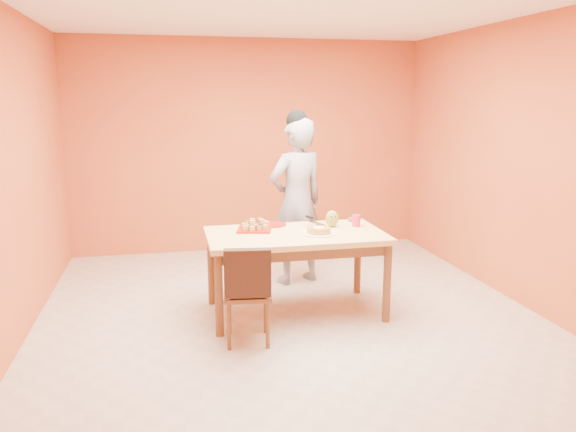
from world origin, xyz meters
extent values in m
plane|color=beige|center=(0.00, 0.00, 0.00)|extent=(5.00, 5.00, 0.00)
plane|color=white|center=(0.00, 0.00, 2.70)|extent=(5.00, 5.00, 0.00)
plane|color=#C8602E|center=(0.00, 2.50, 1.35)|extent=(4.50, 0.00, 4.50)
plane|color=#C8602E|center=(-2.25, 0.00, 1.35)|extent=(0.00, 5.00, 5.00)
plane|color=#C8602E|center=(2.25, 0.00, 1.35)|extent=(0.00, 5.00, 5.00)
cube|color=#F1C87E|center=(0.07, 0.13, 0.73)|extent=(1.60, 0.90, 0.05)
cube|color=brown|center=(0.07, 0.13, 0.66)|extent=(1.48, 0.78, 0.10)
cylinder|color=brown|center=(-0.67, -0.26, 0.35)|extent=(0.07, 0.07, 0.71)
cylinder|color=brown|center=(-0.67, 0.52, 0.35)|extent=(0.07, 0.07, 0.71)
cylinder|color=brown|center=(0.81, -0.26, 0.35)|extent=(0.07, 0.07, 0.71)
cylinder|color=brown|center=(0.81, 0.52, 0.35)|extent=(0.07, 0.07, 0.71)
imported|color=gray|center=(0.29, 1.00, 0.88)|extent=(0.75, 0.61, 1.76)
cube|color=maroon|center=(-0.27, 0.31, 0.77)|extent=(0.37, 0.37, 0.02)
cylinder|color=maroon|center=(-0.07, 0.48, 0.77)|extent=(0.33, 0.33, 0.02)
cylinder|color=white|center=(0.26, 0.03, 0.77)|extent=(0.36, 0.36, 0.01)
cylinder|color=#CA8934|center=(0.26, 0.03, 0.80)|extent=(0.27, 0.27, 0.05)
cube|color=silver|center=(0.27, 0.21, 0.83)|extent=(0.14, 0.29, 0.01)
ellipsoid|color=olive|center=(0.46, 0.29, 0.84)|extent=(0.13, 0.10, 0.16)
cylinder|color=#C91E48|center=(0.70, 0.26, 0.82)|extent=(0.08, 0.08, 0.11)
cylinder|color=#3E2011|center=(0.74, 0.48, 0.78)|extent=(0.14, 0.14, 0.03)
camera|label=1|loc=(-1.05, -4.69, 1.95)|focal=35.00mm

